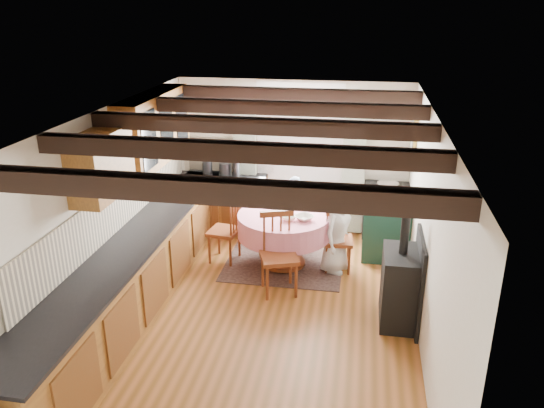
% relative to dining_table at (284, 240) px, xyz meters
% --- Properties ---
extents(floor, '(3.60, 5.50, 0.00)m').
position_rel_dining_table_xyz_m(floor, '(-0.06, -1.40, -0.39)').
color(floor, '#A55B2B').
rests_on(floor, ground).
extents(ceiling, '(3.60, 5.50, 0.00)m').
position_rel_dining_table_xyz_m(ceiling, '(-0.06, -1.40, 2.01)').
color(ceiling, white).
rests_on(ceiling, ground).
extents(wall_back, '(3.60, 0.00, 2.40)m').
position_rel_dining_table_xyz_m(wall_back, '(-0.06, 1.35, 0.81)').
color(wall_back, silver).
rests_on(wall_back, ground).
extents(wall_front, '(3.60, 0.00, 2.40)m').
position_rel_dining_table_xyz_m(wall_front, '(-0.06, -4.15, 0.81)').
color(wall_front, silver).
rests_on(wall_front, ground).
extents(wall_left, '(0.00, 5.50, 2.40)m').
position_rel_dining_table_xyz_m(wall_left, '(-1.86, -1.40, 0.81)').
color(wall_left, silver).
rests_on(wall_left, ground).
extents(wall_right, '(0.00, 5.50, 2.40)m').
position_rel_dining_table_xyz_m(wall_right, '(1.74, -1.40, 0.81)').
color(wall_right, silver).
rests_on(wall_right, ground).
extents(beam_a, '(3.60, 0.16, 0.16)m').
position_rel_dining_table_xyz_m(beam_a, '(-0.06, -3.40, 1.92)').
color(beam_a, black).
rests_on(beam_a, ceiling).
extents(beam_b, '(3.60, 0.16, 0.16)m').
position_rel_dining_table_xyz_m(beam_b, '(-0.06, -2.40, 1.92)').
color(beam_b, black).
rests_on(beam_b, ceiling).
extents(beam_c, '(3.60, 0.16, 0.16)m').
position_rel_dining_table_xyz_m(beam_c, '(-0.06, -1.40, 1.92)').
color(beam_c, black).
rests_on(beam_c, ceiling).
extents(beam_d, '(3.60, 0.16, 0.16)m').
position_rel_dining_table_xyz_m(beam_d, '(-0.06, -0.40, 1.92)').
color(beam_d, black).
rests_on(beam_d, ceiling).
extents(beam_e, '(3.60, 0.16, 0.16)m').
position_rel_dining_table_xyz_m(beam_e, '(-0.06, 0.60, 1.92)').
color(beam_e, black).
rests_on(beam_e, ceiling).
extents(splash_left, '(0.02, 4.50, 0.55)m').
position_rel_dining_table_xyz_m(splash_left, '(-1.84, -1.10, 0.81)').
color(splash_left, beige).
rests_on(splash_left, wall_left).
extents(splash_back, '(1.40, 0.02, 0.55)m').
position_rel_dining_table_xyz_m(splash_back, '(-1.06, 1.33, 0.81)').
color(splash_back, beige).
rests_on(splash_back, wall_back).
extents(base_cabinet_left, '(0.60, 5.30, 0.88)m').
position_rel_dining_table_xyz_m(base_cabinet_left, '(-1.56, -1.40, 0.05)').
color(base_cabinet_left, '#A16625').
rests_on(base_cabinet_left, floor).
extents(base_cabinet_back, '(1.30, 0.60, 0.88)m').
position_rel_dining_table_xyz_m(base_cabinet_back, '(-1.11, 1.05, 0.05)').
color(base_cabinet_back, '#A16625').
rests_on(base_cabinet_back, floor).
extents(worktop_left, '(0.64, 5.30, 0.04)m').
position_rel_dining_table_xyz_m(worktop_left, '(-1.54, -1.40, 0.51)').
color(worktop_left, black).
rests_on(worktop_left, base_cabinet_left).
extents(worktop_back, '(1.30, 0.64, 0.04)m').
position_rel_dining_table_xyz_m(worktop_back, '(-1.11, 1.03, 0.51)').
color(worktop_back, black).
rests_on(worktop_back, base_cabinet_back).
extents(wall_cabinet_glass, '(0.34, 1.80, 0.90)m').
position_rel_dining_table_xyz_m(wall_cabinet_glass, '(-1.69, -0.20, 1.56)').
color(wall_cabinet_glass, '#A16625').
rests_on(wall_cabinet_glass, wall_left).
extents(wall_cabinet_solid, '(0.34, 0.90, 0.70)m').
position_rel_dining_table_xyz_m(wall_cabinet_solid, '(-1.69, -1.70, 1.51)').
color(wall_cabinet_solid, '#A16625').
rests_on(wall_cabinet_solid, wall_left).
extents(window_frame, '(1.34, 0.03, 1.54)m').
position_rel_dining_table_xyz_m(window_frame, '(0.04, 1.33, 1.21)').
color(window_frame, white).
rests_on(window_frame, wall_back).
extents(window_pane, '(1.20, 0.01, 1.40)m').
position_rel_dining_table_xyz_m(window_pane, '(0.04, 1.34, 1.21)').
color(window_pane, white).
rests_on(window_pane, wall_back).
extents(curtain_left, '(0.35, 0.10, 2.10)m').
position_rel_dining_table_xyz_m(curtain_left, '(-0.81, 1.25, 0.71)').
color(curtain_left, silver).
rests_on(curtain_left, wall_back).
extents(curtain_right, '(0.35, 0.10, 2.10)m').
position_rel_dining_table_xyz_m(curtain_right, '(0.89, 1.25, 0.71)').
color(curtain_right, silver).
rests_on(curtain_right, wall_back).
extents(curtain_rod, '(2.00, 0.03, 0.03)m').
position_rel_dining_table_xyz_m(curtain_rod, '(0.04, 1.25, 1.81)').
color(curtain_rod, black).
rests_on(curtain_rod, wall_back).
extents(wall_picture, '(0.04, 0.50, 0.60)m').
position_rel_dining_table_xyz_m(wall_picture, '(1.71, 0.90, 1.31)').
color(wall_picture, gold).
rests_on(wall_picture, wall_right).
extents(wall_plate, '(0.30, 0.02, 0.30)m').
position_rel_dining_table_xyz_m(wall_plate, '(0.99, 1.32, 1.31)').
color(wall_plate, silver).
rests_on(wall_plate, wall_back).
extents(rug, '(1.64, 1.28, 0.01)m').
position_rel_dining_table_xyz_m(rug, '(0.00, 0.00, -0.38)').
color(rug, black).
rests_on(rug, floor).
extents(dining_table, '(1.28, 1.28, 0.77)m').
position_rel_dining_table_xyz_m(dining_table, '(0.00, 0.00, 0.00)').
color(dining_table, '#D0707D').
rests_on(dining_table, floor).
extents(chair_near, '(0.59, 0.60, 1.06)m').
position_rel_dining_table_xyz_m(chair_near, '(0.05, -0.74, 0.14)').
color(chair_near, maroon).
rests_on(chair_near, floor).
extents(chair_left, '(0.50, 0.48, 0.98)m').
position_rel_dining_table_xyz_m(chair_left, '(-0.86, 0.02, 0.10)').
color(chair_left, maroon).
rests_on(chair_left, floor).
extents(chair_right, '(0.45, 0.43, 0.94)m').
position_rel_dining_table_xyz_m(chair_right, '(0.75, 0.03, 0.08)').
color(chair_right, maroon).
rests_on(chair_right, floor).
extents(aga_range, '(0.67, 1.03, 0.95)m').
position_rel_dining_table_xyz_m(aga_range, '(1.41, 0.74, 0.09)').
color(aga_range, '#15362A').
rests_on(aga_range, floor).
extents(cast_iron_stove, '(0.41, 0.68, 1.36)m').
position_rel_dining_table_xyz_m(cast_iron_stove, '(1.52, -1.16, 0.29)').
color(cast_iron_stove, black).
rests_on(cast_iron_stove, floor).
extents(child_far, '(0.44, 0.33, 1.09)m').
position_rel_dining_table_xyz_m(child_far, '(0.04, 0.72, 0.16)').
color(child_far, '#3E4C59').
rests_on(child_far, floor).
extents(child_right, '(0.55, 0.69, 1.22)m').
position_rel_dining_table_xyz_m(child_right, '(0.71, -0.02, 0.23)').
color(child_right, silver).
rests_on(child_right, floor).
extents(bowl_a, '(0.34, 0.34, 0.06)m').
position_rel_dining_table_xyz_m(bowl_a, '(0.29, -0.14, 0.42)').
color(bowl_a, silver).
rests_on(bowl_a, dining_table).
extents(bowl_b, '(0.19, 0.19, 0.06)m').
position_rel_dining_table_xyz_m(bowl_b, '(0.09, -0.18, 0.41)').
color(bowl_b, silver).
rests_on(bowl_b, dining_table).
extents(cup, '(0.14, 0.14, 0.09)m').
position_rel_dining_table_xyz_m(cup, '(-0.16, 0.16, 0.43)').
color(cup, silver).
rests_on(cup, dining_table).
extents(canister_tall, '(0.16, 0.16, 0.27)m').
position_rel_dining_table_xyz_m(canister_tall, '(-1.38, 1.06, 0.67)').
color(canister_tall, '#262628').
rests_on(canister_tall, worktop_back).
extents(canister_wide, '(0.19, 0.19, 0.21)m').
position_rel_dining_table_xyz_m(canister_wide, '(-1.10, 1.09, 0.64)').
color(canister_wide, '#262628').
rests_on(canister_wide, worktop_back).
extents(canister_slim, '(0.10, 0.10, 0.28)m').
position_rel_dining_table_xyz_m(canister_slim, '(-0.91, 1.04, 0.67)').
color(canister_slim, '#262628').
rests_on(canister_slim, worktop_back).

